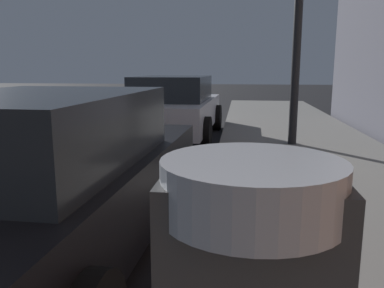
{
  "coord_description": "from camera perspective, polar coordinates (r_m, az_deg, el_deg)",
  "views": [
    {
      "loc": [
        4.4,
        -0.22,
        1.61
      ],
      "look_at": [
        4.11,
        2.1,
        1.16
      ],
      "focal_mm": 36.67,
      "sensor_mm": 36.0,
      "label": 1
    }
  ],
  "objects": [
    {
      "name": "car_black",
      "position": [
        3.4,
        -20.48,
        -5.06
      ],
      "size": [
        2.09,
        4.21,
        1.43
      ],
      "color": "black",
      "rests_on": "ground"
    },
    {
      "name": "car_silver",
      "position": [
        9.21,
        -2.7,
        5.38
      ],
      "size": [
        2.12,
        4.13,
        1.43
      ],
      "color": "#B7B7BF",
      "rests_on": "ground"
    }
  ]
}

